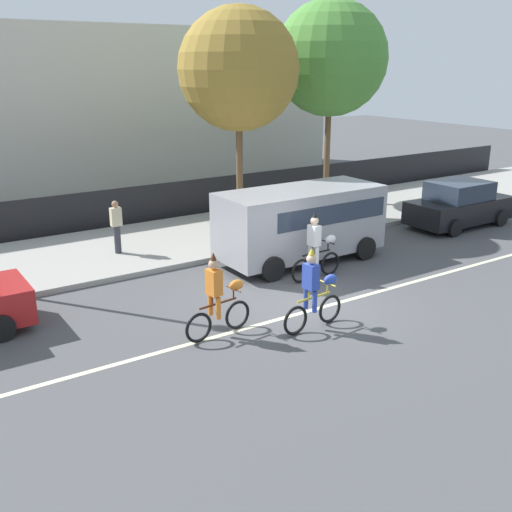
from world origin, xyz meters
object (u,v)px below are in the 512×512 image
(parked_van_grey, at_px, (303,219))
(pedestrian_onlooker, at_px, (116,225))
(parade_cyclist_orange, at_px, (219,299))
(parade_cyclist_zebra, at_px, (317,249))
(parked_car_black, at_px, (459,205))
(parade_cyclist_cobalt, at_px, (314,293))

(parked_van_grey, xyz_separation_m, pedestrian_onlooker, (-4.52, 3.26, -0.27))
(parade_cyclist_orange, xyz_separation_m, pedestrian_onlooker, (0.18, 6.43, 0.17))
(parade_cyclist_zebra, distance_m, parked_car_black, 7.98)
(parade_cyclist_cobalt, relative_size, parked_van_grey, 0.38)
(parade_cyclist_orange, bearing_deg, parade_cyclist_cobalt, -23.78)
(pedestrian_onlooker, bearing_deg, parked_van_grey, -35.84)
(pedestrian_onlooker, bearing_deg, parked_car_black, -15.57)
(parked_car_black, bearing_deg, pedestrian_onlooker, 164.43)
(parade_cyclist_orange, xyz_separation_m, parked_van_grey, (4.70, 3.16, 0.44))
(parade_cyclist_orange, distance_m, parade_cyclist_cobalt, 2.11)
(parade_cyclist_cobalt, bearing_deg, parade_cyclist_zebra, 49.99)
(parade_cyclist_orange, height_order, parade_cyclist_cobalt, same)
(parade_cyclist_cobalt, bearing_deg, parade_cyclist_orange, 156.22)
(parked_car_black, bearing_deg, parade_cyclist_cobalt, -157.91)
(parked_van_grey, xyz_separation_m, parked_car_black, (7.16, 0.01, -0.50))
(parade_cyclist_orange, bearing_deg, pedestrian_onlooker, 88.40)
(parade_cyclist_zebra, distance_m, pedestrian_onlooker, 6.14)
(parade_cyclist_cobalt, height_order, parked_car_black, parade_cyclist_cobalt)
(parade_cyclist_zebra, xyz_separation_m, parked_car_black, (7.83, 1.53, -0.06))
(parade_cyclist_orange, xyz_separation_m, parade_cyclist_zebra, (4.03, 1.64, 0.00))
(parade_cyclist_orange, xyz_separation_m, parked_car_black, (11.86, 3.18, -0.06))
(parade_cyclist_cobalt, bearing_deg, parked_car_black, 22.09)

